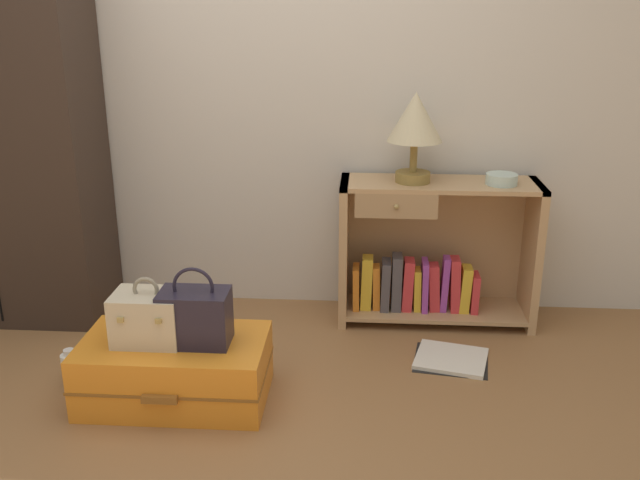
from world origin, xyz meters
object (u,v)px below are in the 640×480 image
object	(u,v)px
table_lamp	(415,122)
bowl	(502,179)
bookshelf	(430,257)
open_book_on_floor	(451,359)
bottle	(71,369)
suitcase_large	(175,369)
train_case	(148,317)
handbag	(195,316)

from	to	relation	value
table_lamp	bowl	bearing A→B (deg)	-2.72
table_lamp	bowl	size ratio (longest dim) A/B	2.86
bookshelf	open_book_on_floor	world-z (taller)	bookshelf
bottle	suitcase_large	bearing A→B (deg)	-8.68
bowl	train_case	bearing A→B (deg)	-151.47
suitcase_large	bottle	distance (m)	0.49
bookshelf	bottle	xyz separation A→B (m)	(-1.58, -0.78, -0.26)
table_lamp	suitcase_large	size ratio (longest dim) A/B	0.57
handbag	open_book_on_floor	world-z (taller)	handbag
bottle	handbag	bearing A→B (deg)	-8.13
table_lamp	bottle	distance (m)	1.91
suitcase_large	handbag	xyz separation A→B (m)	(0.10, -0.01, 0.25)
train_case	handbag	world-z (taller)	handbag
bottle	open_book_on_floor	size ratio (longest dim) A/B	0.45
train_case	open_book_on_floor	bearing A→B (deg)	17.65
bottle	open_book_on_floor	xyz separation A→B (m)	(1.66, 0.32, -0.07)
train_case	bottle	bearing A→B (deg)	168.37
train_case	handbag	size ratio (longest dim) A/B	0.85
bowl	handbag	bearing A→B (deg)	-147.96
suitcase_large	open_book_on_floor	bearing A→B (deg)	18.66
bowl	train_case	size ratio (longest dim) A/B	0.54
bookshelf	bottle	bearing A→B (deg)	-153.66
bookshelf	handbag	size ratio (longest dim) A/B	3.01
bowl	table_lamp	bearing A→B (deg)	177.28
table_lamp	handbag	size ratio (longest dim) A/B	1.33
bowl	bottle	distance (m)	2.15
bookshelf	suitcase_large	size ratio (longest dim) A/B	1.29
bookshelf	suitcase_large	bearing A→B (deg)	-142.15
table_lamp	suitcase_large	xyz separation A→B (m)	(-1.00, -0.84, -0.89)
table_lamp	open_book_on_floor	distance (m)	1.12
train_case	open_book_on_floor	xyz separation A→B (m)	(1.27, 0.40, -0.36)
table_lamp	train_case	size ratio (longest dim) A/B	1.56
handbag	bottle	xyz separation A→B (m)	(-0.58, 0.08, -0.31)
suitcase_large	table_lamp	bearing A→B (deg)	40.01
table_lamp	bowl	world-z (taller)	table_lamp
bookshelf	bottle	world-z (taller)	bookshelf
bowl	open_book_on_floor	distance (m)	0.89
bookshelf	handbag	distance (m)	1.32
suitcase_large	bottle	bearing A→B (deg)	171.32
suitcase_large	open_book_on_floor	xyz separation A→B (m)	(1.18, 0.40, -0.12)
handbag	open_book_on_floor	distance (m)	1.21
table_lamp	handbag	xyz separation A→B (m)	(-0.89, -0.84, -0.64)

